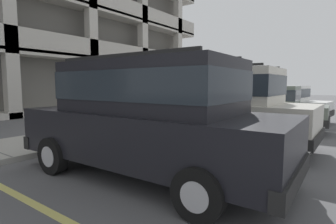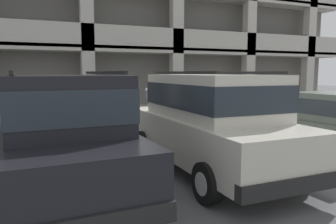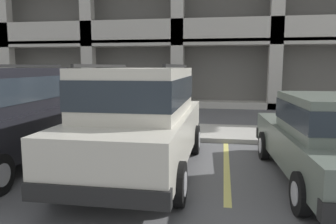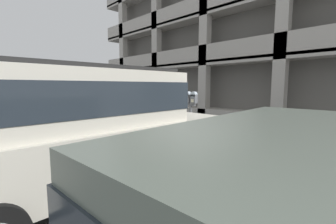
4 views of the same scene
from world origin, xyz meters
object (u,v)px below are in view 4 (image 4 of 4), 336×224
at_px(silver_suv, 91,126).
at_px(parking_meter_near, 191,106).
at_px(red_sedan, 36,112).
at_px(parking_meter_far, 85,97).

bearing_deg(silver_suv, parking_meter_near, 94.47).
relative_size(silver_suv, red_sedan, 0.99).
distance_m(red_sedan, parking_meter_far, 4.60).
bearing_deg(silver_suv, parking_meter_far, 156.79).
bearing_deg(red_sedan, parking_meter_near, 45.82).
bearing_deg(red_sedan, parking_meter_far, 140.25).
distance_m(silver_suv, parking_meter_near, 2.78).
relative_size(red_sedan, parking_meter_near, 3.27).
relative_size(silver_suv, parking_meter_far, 3.13).
xyz_separation_m(silver_suv, parking_meter_near, (-0.23, 2.77, 0.13)).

